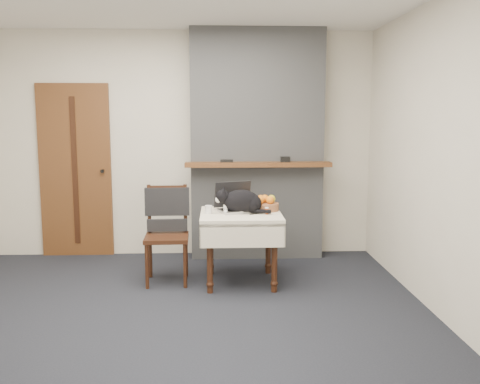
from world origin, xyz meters
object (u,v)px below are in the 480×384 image
object	(u,v)px
laptop	(236,204)
cream_jar	(208,210)
cat	(242,202)
chair	(167,220)
side_table	(241,224)
door	(75,171)
pill_bottle	(267,211)
fruit_basket	(265,204)

from	to	relation	value
laptop	cream_jar	bearing A→B (deg)	-170.36
laptop	cat	size ratio (longest dim) A/B	0.88
chair	side_table	bearing A→B (deg)	-11.98
door	chair	bearing A→B (deg)	-41.35
pill_bottle	chair	size ratio (longest dim) A/B	0.07
cream_jar	pill_bottle	distance (m)	0.56
cream_jar	chair	world-z (taller)	chair
fruit_basket	chair	bearing A→B (deg)	179.55
cat	fruit_basket	world-z (taller)	cat
cat	cream_jar	world-z (taller)	cat
door	fruit_basket	distance (m)	2.36
fruit_basket	cream_jar	bearing A→B (deg)	-164.90
side_table	cream_jar	size ratio (longest dim) A/B	9.75
side_table	chair	world-z (taller)	chair
door	fruit_basket	bearing A→B (deg)	-25.53
cat	laptop	bearing A→B (deg)	109.17
pill_bottle	fruit_basket	distance (m)	0.21
pill_bottle	door	bearing A→B (deg)	150.11
door	side_table	distance (m)	2.23
cat	cream_jar	xyz separation A→B (m)	(-0.33, -0.02, -0.07)
cat	fruit_basket	distance (m)	0.28
door	side_table	size ratio (longest dim) A/B	2.56
door	pill_bottle	distance (m)	2.46
side_table	cream_jar	bearing A→B (deg)	-174.67
cream_jar	pill_bottle	xyz separation A→B (m)	(0.56, -0.05, -0.00)
cat	fruit_basket	bearing A→B (deg)	25.26
pill_bottle	fruit_basket	size ratio (longest dim) A/B	0.26
side_table	door	bearing A→B (deg)	148.73
laptop	cream_jar	size ratio (longest dim) A/B	5.90
laptop	fruit_basket	bearing A→B (deg)	-21.53
chair	fruit_basket	bearing A→B (deg)	-2.27
side_table	chair	distance (m)	0.74
cream_jar	fruit_basket	bearing A→B (deg)	15.10
side_table	cat	bearing A→B (deg)	-20.11
cream_jar	pill_bottle	size ratio (longest dim) A/B	1.16
side_table	fruit_basket	distance (m)	0.33
door	laptop	bearing A→B (deg)	-28.86
door	chair	xyz separation A→B (m)	(1.14, -1.01, -0.39)
cat	chair	xyz separation A→B (m)	(-0.74, 0.13, -0.20)
side_table	cream_jar	world-z (taller)	cream_jar
laptop	door	bearing A→B (deg)	130.67
side_table	cat	size ratio (longest dim) A/B	1.45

